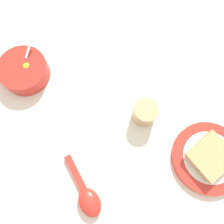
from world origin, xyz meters
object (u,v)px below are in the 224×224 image
toast_plate (208,158)px  toast_sandwich (211,155)px  soup_spoon (87,197)px  egg_bowl (24,71)px  drinking_cup (145,112)px

toast_plate → toast_sandwich: toast_sandwich is taller
toast_sandwich → soup_spoon: bearing=-2.9°
egg_bowl → toast_plate: egg_bowl is taller
toast_plate → drinking_cup: drinking_cup is taller
toast_plate → drinking_cup: bearing=-56.2°
toast_sandwich → egg_bowl: bearing=-46.2°
soup_spoon → drinking_cup: bearing=-145.7°
toast_sandwich → soup_spoon: 0.34m
egg_bowl → drinking_cup: bearing=138.8°
egg_bowl → drinking_cup: size_ratio=2.12×
egg_bowl → toast_sandwich: 0.58m
drinking_cup → toast_sandwich: bearing=124.5°
soup_spoon → drinking_cup: (-0.22, -0.15, 0.02)m
toast_sandwich → drinking_cup: (0.12, -0.17, 0.00)m
toast_plate → egg_bowl: bearing=-46.5°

